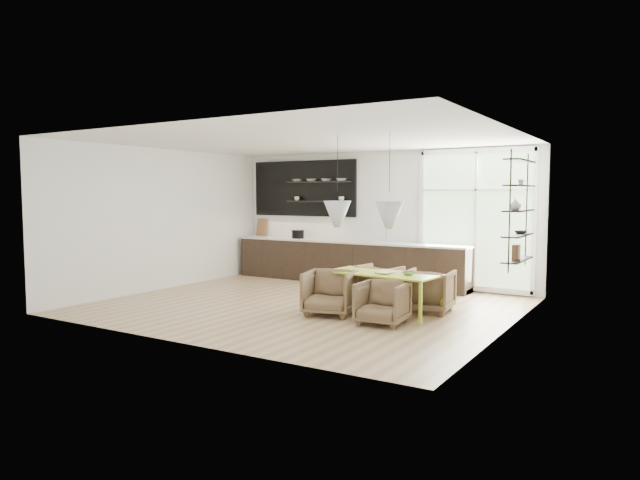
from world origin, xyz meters
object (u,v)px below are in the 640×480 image
Objects in this scene: armchair_front_left at (330,293)px; wire_stool at (336,291)px; dining_table at (383,275)px; armchair_front_right at (382,303)px; armchair_back_right at (429,291)px; armchair_back_left at (377,285)px.

armchair_front_left is 0.57m from wire_stool.
dining_table is 0.85m from armchair_front_right.
wire_stool is (-1.48, -0.55, -0.06)m from armchair_back_right.
dining_table is at bearing 111.47° from armchair_front_right.
armchair_back_left is 0.83m from wire_stool.
armchair_front_right is (-0.27, -1.25, -0.03)m from armchair_back_right.
armchair_back_right is 1.58m from wire_stool.
armchair_front_right is 1.41m from wire_stool.
dining_table is at bearing 35.45° from armchair_back_right.
wire_stool is at bearing -173.15° from dining_table.
armchair_back_left is 0.99× the size of armchair_back_right.
armchair_front_right is at bearing -24.00° from armchair_front_left.
armchair_back_left is 1.25m from armchair_front_left.
armchair_front_right is at bearing -29.89° from wire_stool.
armchair_back_right is 1.09× the size of armchair_front_right.
armchair_back_right is at bearing 179.84° from armchair_back_left.
armchair_front_left is at bearing -70.10° from wire_stool.
armchair_back_right is 1.73× the size of wire_stool.
armchair_back_right is 1.68m from armchair_front_left.
armchair_back_right reaches higher than armchair_front_right.
dining_table is 0.85m from armchair_back_left.
armchair_front_left reaches higher than armchair_back_right.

